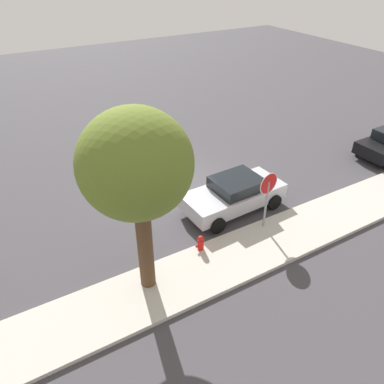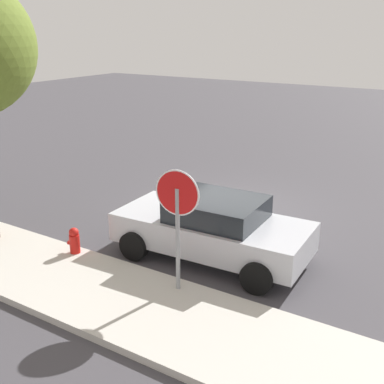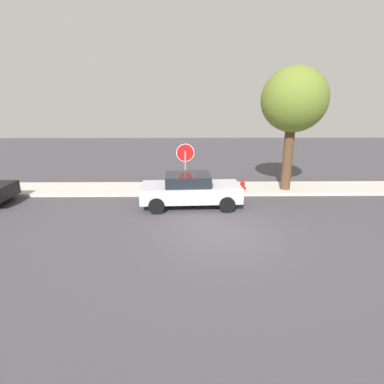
% 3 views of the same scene
% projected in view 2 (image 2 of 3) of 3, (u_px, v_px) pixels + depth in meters
% --- Properties ---
extents(ground_plane, '(60.00, 60.00, 0.00)m').
position_uv_depth(ground_plane, '(232.00, 209.00, 13.23)').
color(ground_plane, '#423F44').
extents(sidewalk_curb, '(32.00, 2.25, 0.14)m').
position_uv_depth(sidewalk_curb, '(101.00, 292.00, 8.97)').
color(sidewalk_curb, beige).
rests_on(sidewalk_curb, ground_plane).
extents(stop_sign, '(0.84, 0.12, 2.44)m').
position_uv_depth(stop_sign, '(177.00, 211.00, 8.47)').
color(stop_sign, gray).
rests_on(stop_sign, ground_plane).
extents(parked_car_silver, '(4.22, 2.14, 1.39)m').
position_uv_depth(parked_car_silver, '(213.00, 228.00, 10.22)').
color(parked_car_silver, silver).
rests_on(parked_car_silver, ground_plane).
extents(fire_hydrant, '(0.30, 0.22, 0.72)m').
position_uv_depth(fire_hydrant, '(75.00, 243.00, 10.33)').
color(fire_hydrant, red).
rests_on(fire_hydrant, ground_plane).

